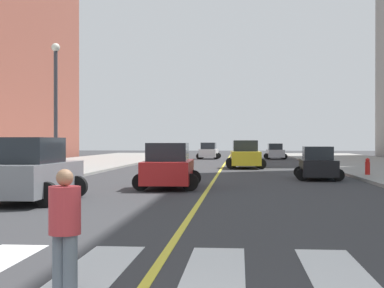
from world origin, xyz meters
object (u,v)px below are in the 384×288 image
object	(u,v)px
car_gray_nearest	(30,172)
car_silver_fourth	(275,152)
fire_hydrant	(368,167)
car_black_second	(318,164)
car_red_third	(168,167)
street_lamp	(56,97)
car_white_sixth	(209,151)
pedestrian_crossing	(65,227)
car_yellow_fifth	(245,155)

from	to	relation	value
car_gray_nearest	car_silver_fourth	bearing A→B (deg)	77.82
fire_hydrant	car_silver_fourth	bearing A→B (deg)	95.61
car_black_second	car_red_third	world-z (taller)	car_red_third
street_lamp	car_white_sixth	bearing A→B (deg)	79.23
pedestrian_crossing	fire_hydrant	xyz separation A→B (m)	(8.95, 23.80, -0.30)
car_gray_nearest	car_red_third	bearing A→B (deg)	57.03
car_red_third	pedestrian_crossing	size ratio (longest dim) A/B	2.65
pedestrian_crossing	street_lamp	xyz separation A→B (m)	(-7.35, 21.58, 3.36)
car_gray_nearest	pedestrian_crossing	bearing A→B (deg)	-65.47
car_silver_fourth	pedestrian_crossing	size ratio (longest dim) A/B	2.38
car_yellow_fifth	car_white_sixth	xyz separation A→B (m)	(-3.74, 20.42, -0.10)
fire_hydrant	street_lamp	distance (m)	16.85
car_black_second	car_white_sixth	xyz separation A→B (m)	(-7.29, 31.90, 0.05)
car_silver_fourth	car_gray_nearest	bearing A→B (deg)	74.96
car_black_second	street_lamp	distance (m)	13.90
car_gray_nearest	car_red_third	distance (m)	6.67
car_white_sixth	pedestrian_crossing	bearing A→B (deg)	-86.33
pedestrian_crossing	street_lamp	size ratio (longest dim) A/B	0.23
car_gray_nearest	street_lamp	distance (m)	11.76
car_red_third	fire_hydrant	bearing A→B (deg)	36.30
car_silver_fourth	car_yellow_fifth	distance (m)	20.85
car_gray_nearest	car_silver_fourth	world-z (taller)	car_gray_nearest
car_yellow_fifth	car_white_sixth	distance (m)	20.76
car_black_second	car_yellow_fifth	bearing A→B (deg)	-69.95
car_black_second	car_red_third	xyz separation A→B (m)	(-6.88, -5.92, 0.09)
car_white_sixth	pedestrian_crossing	size ratio (longest dim) A/B	2.53
car_black_second	car_white_sixth	size ratio (longest dim) A/B	0.94
car_yellow_fifth	pedestrian_crossing	size ratio (longest dim) A/B	2.83
street_lamp	car_yellow_fifth	bearing A→B (deg)	50.40
car_gray_nearest	fire_hydrant	bearing A→B (deg)	45.68
fire_hydrant	street_lamp	xyz separation A→B (m)	(-16.30, -2.21, 3.66)
car_white_sixth	street_lamp	size ratio (longest dim) A/B	0.59
car_yellow_fifth	street_lamp	bearing A→B (deg)	48.39
car_white_sixth	street_lamp	world-z (taller)	street_lamp
car_gray_nearest	fire_hydrant	size ratio (longest dim) A/B	5.23
car_gray_nearest	street_lamp	bearing A→B (deg)	105.81
car_black_second	street_lamp	size ratio (longest dim) A/B	0.55
car_silver_fourth	car_white_sixth	xyz separation A→B (m)	(-7.16, -0.15, 0.04)
car_black_second	car_gray_nearest	bearing A→B (deg)	49.86
car_black_second	car_white_sixth	bearing A→B (deg)	-74.27
car_black_second	pedestrian_crossing	xyz separation A→B (m)	(-6.10, -22.07, 0.10)
car_gray_nearest	car_silver_fourth	size ratio (longest dim) A/B	1.22
car_black_second	pedestrian_crossing	distance (m)	22.89
car_black_second	street_lamp	world-z (taller)	street_lamp
car_white_sixth	pedestrian_crossing	xyz separation A→B (m)	(1.19, -53.96, 0.05)
car_silver_fourth	car_white_sixth	world-z (taller)	car_white_sixth
car_red_third	car_silver_fourth	bearing A→B (deg)	78.05
car_gray_nearest	fire_hydrant	distance (m)	18.84
street_lamp	car_black_second	bearing A→B (deg)	2.05
pedestrian_crossing	car_gray_nearest	bearing A→B (deg)	134.89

